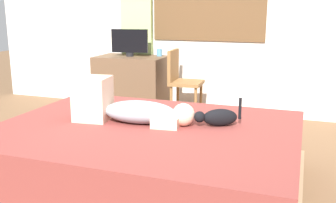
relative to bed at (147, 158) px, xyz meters
name	(u,v)px	position (x,y,z in m)	size (l,w,h in m)	color
ground_plane	(129,187)	(-0.14, -0.04, -0.25)	(16.00, 16.00, 0.00)	brown
back_wall_with_window	(210,0)	(-0.14, 2.46, 1.21)	(6.40, 0.14, 2.90)	silver
bed	(147,158)	(0.00, 0.00, 0.00)	(2.27, 1.71, 0.50)	#997A56
person_lying	(127,108)	(-0.18, 0.05, 0.37)	(0.94, 0.35, 0.34)	#8C939E
cat	(218,117)	(0.50, 0.18, 0.32)	(0.33, 0.22, 0.21)	black
desk	(132,84)	(-1.07, 2.06, 0.12)	(0.90, 0.56, 0.74)	brown
tv_monitor	(130,42)	(-1.09, 2.06, 0.68)	(0.48, 0.10, 0.35)	black
cup	(159,52)	(-0.73, 2.21, 0.54)	(0.07, 0.07, 0.10)	teal
chair_by_desk	(181,79)	(-0.35, 1.93, 0.26)	(0.40, 0.40, 0.86)	brown
curtain_left	(136,11)	(-1.11, 2.34, 1.07)	(0.44, 0.06, 2.63)	#ADCC75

